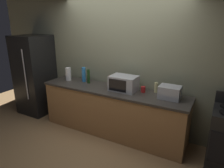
% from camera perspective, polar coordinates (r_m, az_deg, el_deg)
% --- Properties ---
extents(ground_plane, '(8.00, 8.00, 0.00)m').
position_cam_1_polar(ground_plane, '(3.84, -3.02, -15.99)').
color(ground_plane, '#A87F51').
extents(back_wall, '(6.40, 0.10, 2.70)m').
position_cam_1_polar(back_wall, '(3.98, 2.89, 6.40)').
color(back_wall, gray).
rests_on(back_wall, ground_plane).
extents(counter_run, '(2.84, 0.64, 0.90)m').
position_cam_1_polar(counter_run, '(3.92, -0.00, -7.65)').
color(counter_run, '#B27F4C').
rests_on(counter_run, ground_plane).
extents(refrigerator, '(0.72, 0.73, 1.80)m').
position_cam_1_polar(refrigerator, '(5.03, -20.89, 2.41)').
color(refrigerator, black).
rests_on(refrigerator, ground_plane).
extents(microwave, '(0.48, 0.35, 0.27)m').
position_cam_1_polar(microwave, '(3.65, 3.30, 0.22)').
color(microwave, '#B7BABF').
rests_on(microwave, counter_run).
extents(toaster_oven, '(0.34, 0.26, 0.21)m').
position_cam_1_polar(toaster_oven, '(3.41, 15.99, -2.27)').
color(toaster_oven, '#B7BABF').
rests_on(toaster_oven, counter_run).
extents(paper_towel_roll, '(0.12, 0.12, 0.27)m').
position_cam_1_polar(paper_towel_roll, '(4.35, -12.23, 2.75)').
color(paper_towel_roll, white).
rests_on(paper_towel_roll, counter_run).
extents(bottle_hot_sauce, '(0.06, 0.06, 0.20)m').
position_cam_1_polar(bottle_hot_sauce, '(3.91, -0.54, 0.92)').
color(bottle_hot_sauce, red).
rests_on(bottle_hot_sauce, counter_run).
extents(bottle_vinegar, '(0.06, 0.06, 0.18)m').
position_cam_1_polar(bottle_vinegar, '(3.64, 12.31, -0.95)').
color(bottle_vinegar, beige).
rests_on(bottle_vinegar, counter_run).
extents(bottle_spray_cleaner, '(0.08, 0.08, 0.30)m').
position_cam_1_polar(bottle_spray_cleaner, '(4.20, -7.97, 2.65)').
color(bottle_spray_cleaner, '#338CE5').
rests_on(bottle_spray_cleaner, counter_run).
extents(bottle_wine, '(0.06, 0.06, 0.28)m').
position_cam_1_polar(bottle_wine, '(4.09, -6.66, 2.14)').
color(bottle_wine, '#1E3F19').
rests_on(bottle_wine, counter_run).
extents(mug_red, '(0.08, 0.08, 0.10)m').
position_cam_1_polar(mug_red, '(3.62, 8.77, -1.50)').
color(mug_red, red).
rests_on(mug_red, counter_run).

